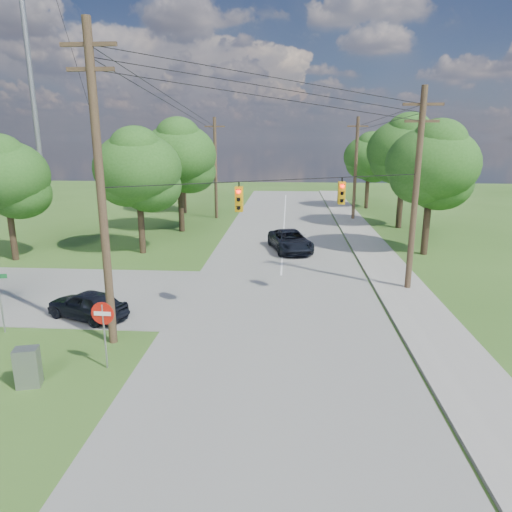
# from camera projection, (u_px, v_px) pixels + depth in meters

# --- Properties ---
(ground) EXTENTS (140.00, 140.00, 0.00)m
(ground) POSITION_uv_depth(u_px,v_px,m) (225.00, 350.00, 17.71)
(ground) COLOR #31551C
(ground) RESTS_ON ground
(main_road) EXTENTS (10.00, 100.00, 0.03)m
(main_road) POSITION_uv_depth(u_px,v_px,m) (279.00, 305.00, 22.40)
(main_road) COLOR gray
(main_road) RESTS_ON ground
(sidewalk_east) EXTENTS (2.60, 100.00, 0.12)m
(sidewalk_east) POSITION_uv_depth(u_px,v_px,m) (419.00, 308.00, 21.93)
(sidewalk_east) COLOR gray
(sidewalk_east) RESTS_ON ground
(pole_sw) EXTENTS (2.00, 0.32, 12.00)m
(pole_sw) POSITION_uv_depth(u_px,v_px,m) (100.00, 187.00, 16.85)
(pole_sw) COLOR brown
(pole_sw) RESTS_ON ground
(pole_ne) EXTENTS (2.00, 0.32, 10.50)m
(pole_ne) POSITION_uv_depth(u_px,v_px,m) (416.00, 188.00, 23.46)
(pole_ne) COLOR brown
(pole_ne) RESTS_ON ground
(pole_north_e) EXTENTS (2.00, 0.32, 10.00)m
(pole_north_e) POSITION_uv_depth(u_px,v_px,m) (356.00, 168.00, 44.79)
(pole_north_e) COLOR brown
(pole_north_e) RESTS_ON ground
(pole_north_w) EXTENTS (2.00, 0.32, 10.00)m
(pole_north_w) POSITION_uv_depth(u_px,v_px,m) (216.00, 168.00, 45.74)
(pole_north_w) COLOR brown
(pole_north_w) RESTS_ON ground
(power_lines) EXTENTS (13.93, 29.62, 4.93)m
(power_lines) POSITION_uv_depth(u_px,v_px,m) (275.00, 117.00, 26.46)
(power_lines) COLOR black
(power_lines) RESTS_ON ground
(traffic_signals) EXTENTS (4.91, 3.27, 1.05)m
(traffic_signals) POSITION_uv_depth(u_px,v_px,m) (293.00, 195.00, 20.43)
(traffic_signals) COLOR #D39A0C
(traffic_signals) RESTS_ON ground
(radio_mast) EXTENTS (0.70, 0.70, 45.00)m
(radio_mast) POSITION_uv_depth(u_px,v_px,m) (24.00, 22.00, 58.68)
(radio_mast) COLOR gray
(radio_mast) RESTS_ON ground
(tree_w_near) EXTENTS (6.00, 6.00, 8.40)m
(tree_w_near) POSITION_uv_depth(u_px,v_px,m) (138.00, 169.00, 31.26)
(tree_w_near) COLOR #3D2E1E
(tree_w_near) RESTS_ON ground
(tree_w_mid) EXTENTS (6.40, 6.40, 9.22)m
(tree_w_mid) POSITION_uv_depth(u_px,v_px,m) (179.00, 155.00, 38.75)
(tree_w_mid) COLOR #3D2E1E
(tree_w_mid) RESTS_ON ground
(tree_w_far) EXTENTS (6.00, 6.00, 8.73)m
(tree_w_far) POSITION_uv_depth(u_px,v_px,m) (183.00, 155.00, 48.63)
(tree_w_far) COLOR #3D2E1E
(tree_w_far) RESTS_ON ground
(tree_e_near) EXTENTS (6.20, 6.20, 8.81)m
(tree_e_near) POSITION_uv_depth(u_px,v_px,m) (432.00, 165.00, 30.77)
(tree_e_near) COLOR #3D2E1E
(tree_e_near) RESTS_ON ground
(tree_e_mid) EXTENTS (6.60, 6.60, 9.64)m
(tree_e_mid) POSITION_uv_depth(u_px,v_px,m) (404.00, 151.00, 40.23)
(tree_e_mid) COLOR #3D2E1E
(tree_e_mid) RESTS_ON ground
(tree_e_far) EXTENTS (5.80, 5.80, 8.32)m
(tree_e_far) POSITION_uv_depth(u_px,v_px,m) (369.00, 157.00, 52.14)
(tree_e_far) COLOR #3D2E1E
(tree_e_far) RESTS_ON ground
(tree_cross_n) EXTENTS (5.60, 5.60, 7.91)m
(tree_cross_n) POSITION_uv_depth(u_px,v_px,m) (5.00, 176.00, 29.47)
(tree_cross_n) COLOR #3D2E1E
(tree_cross_n) RESTS_ON ground
(car_cross_dark) EXTENTS (4.21, 2.95, 1.33)m
(car_cross_dark) POSITION_uv_depth(u_px,v_px,m) (87.00, 304.00, 20.59)
(car_cross_dark) COLOR black
(car_cross_dark) RESTS_ON cross_road
(car_main_north) EXTENTS (3.69, 5.77, 1.48)m
(car_main_north) POSITION_uv_depth(u_px,v_px,m) (290.00, 241.00, 33.04)
(car_main_north) COLOR black
(car_main_north) RESTS_ON main_road
(control_cabinet) EXTENTS (0.86, 0.72, 1.35)m
(control_cabinet) POSITION_uv_depth(u_px,v_px,m) (28.00, 367.00, 14.98)
(control_cabinet) COLOR gray
(control_cabinet) RESTS_ON ground
(do_not_enter_sign) EXTENTS (0.83, 0.09, 2.50)m
(do_not_enter_sign) POSITION_uv_depth(u_px,v_px,m) (103.00, 321.00, 15.88)
(do_not_enter_sign) COLOR gray
(do_not_enter_sign) RESTS_ON ground
(street_name_sign) EXTENTS (0.76, 0.20, 2.58)m
(street_name_sign) POSITION_uv_depth(u_px,v_px,m) (0.00, 295.00, 18.91)
(street_name_sign) COLOR gray
(street_name_sign) RESTS_ON ground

